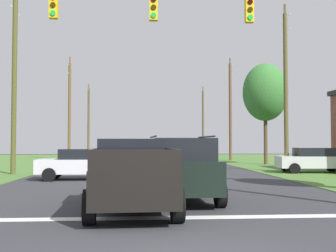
{
  "coord_description": "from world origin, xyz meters",
  "views": [
    {
      "loc": [
        -0.66,
        -6.44,
        1.86
      ],
      "look_at": [
        0.31,
        7.31,
        2.4
      ],
      "focal_mm": 44.3,
      "sensor_mm": 36.0,
      "label": 1
    }
  ],
  "objects_px": {
    "distant_car_oncoming": "(314,160)",
    "utility_pole_distant_left": "(89,121)",
    "tree_roadside_right": "(265,93)",
    "suv_black": "(179,167)",
    "utility_pole_far_left": "(14,77)",
    "utility_pole_distant_right": "(69,109)",
    "overhead_signal_span": "(158,69)",
    "utility_pole_near_left": "(203,122)",
    "utility_pole_mid_right": "(286,87)",
    "utility_pole_far_right": "(230,109)",
    "distant_car_crossing_white": "(82,164)",
    "pickup_truck": "(132,175)"
  },
  "relations": [
    {
      "from": "distant_car_oncoming",
      "to": "utility_pole_distant_left",
      "type": "relative_size",
      "value": 0.43
    },
    {
      "from": "distant_car_oncoming",
      "to": "tree_roadside_right",
      "type": "relative_size",
      "value": 0.52
    },
    {
      "from": "suv_black",
      "to": "utility_pole_far_left",
      "type": "xyz_separation_m",
      "value": [
        -8.5,
        11.09,
        4.57
      ]
    },
    {
      "from": "tree_roadside_right",
      "to": "utility_pole_distant_right",
      "type": "bearing_deg",
      "value": 151.23
    },
    {
      "from": "overhead_signal_span",
      "to": "utility_pole_far_left",
      "type": "xyz_separation_m",
      "value": [
        -7.92,
        8.82,
        1.02
      ]
    },
    {
      "from": "utility_pole_near_left",
      "to": "utility_pole_distant_right",
      "type": "relative_size",
      "value": 0.94
    },
    {
      "from": "utility_pole_near_left",
      "to": "tree_roadside_right",
      "type": "relative_size",
      "value": 1.2
    },
    {
      "from": "utility_pole_mid_right",
      "to": "utility_pole_far_right",
      "type": "bearing_deg",
      "value": 89.64
    },
    {
      "from": "distant_car_crossing_white",
      "to": "utility_pole_near_left",
      "type": "xyz_separation_m",
      "value": [
        12.2,
        39.16,
        4.11
      ]
    },
    {
      "from": "utility_pole_distant_right",
      "to": "overhead_signal_span",
      "type": "bearing_deg",
      "value": -74.16
    },
    {
      "from": "utility_pole_near_left",
      "to": "utility_pole_distant_left",
      "type": "relative_size",
      "value": 0.99
    },
    {
      "from": "overhead_signal_span",
      "to": "utility_pole_distant_left",
      "type": "bearing_deg",
      "value": 100.15
    },
    {
      "from": "pickup_truck",
      "to": "utility_pole_far_left",
      "type": "bearing_deg",
      "value": 118.5
    },
    {
      "from": "utility_pole_mid_right",
      "to": "tree_roadside_right",
      "type": "distance_m",
      "value": 8.49
    },
    {
      "from": "overhead_signal_span",
      "to": "utility_pole_far_left",
      "type": "bearing_deg",
      "value": 131.93
    },
    {
      "from": "overhead_signal_span",
      "to": "utility_pole_distant_right",
      "type": "xyz_separation_m",
      "value": [
        -7.94,
        27.98,
        0.75
      ]
    },
    {
      "from": "utility_pole_near_left",
      "to": "utility_pole_far_left",
      "type": "distance_m",
      "value": 39.38
    },
    {
      "from": "pickup_truck",
      "to": "utility_pole_distant_left",
      "type": "bearing_deg",
      "value": 98.25
    },
    {
      "from": "utility_pole_far_left",
      "to": "tree_roadside_right",
      "type": "distance_m",
      "value": 20.07
    },
    {
      "from": "utility_pole_distant_right",
      "to": "tree_roadside_right",
      "type": "relative_size",
      "value": 1.28
    },
    {
      "from": "utility_pole_far_left",
      "to": "tree_roadside_right",
      "type": "xyz_separation_m",
      "value": [
        17.72,
        9.42,
        0.38
      ]
    },
    {
      "from": "overhead_signal_span",
      "to": "tree_roadside_right",
      "type": "height_order",
      "value": "overhead_signal_span"
    },
    {
      "from": "pickup_truck",
      "to": "utility_pole_near_left",
      "type": "xyz_separation_m",
      "value": [
        9.56,
        48.63,
        3.93
      ]
    },
    {
      "from": "distant_car_oncoming",
      "to": "utility_pole_far_left",
      "type": "height_order",
      "value": "utility_pole_far_left"
    },
    {
      "from": "suv_black",
      "to": "utility_pole_near_left",
      "type": "height_order",
      "value": "utility_pole_near_left"
    },
    {
      "from": "utility_pole_near_left",
      "to": "utility_pole_distant_left",
      "type": "bearing_deg",
      "value": -178.72
    },
    {
      "from": "suv_black",
      "to": "tree_roadside_right",
      "type": "xyz_separation_m",
      "value": [
        9.22,
        20.51,
        4.95
      ]
    },
    {
      "from": "distant_car_crossing_white",
      "to": "utility_pole_near_left",
      "type": "bearing_deg",
      "value": 72.69
    },
    {
      "from": "utility_pole_distant_right",
      "to": "tree_roadside_right",
      "type": "bearing_deg",
      "value": -28.77
    },
    {
      "from": "overhead_signal_span",
      "to": "distant_car_crossing_white",
      "type": "bearing_deg",
      "value": 123.46
    },
    {
      "from": "utility_pole_far_right",
      "to": "utility_pole_far_left",
      "type": "relative_size",
      "value": 0.94
    },
    {
      "from": "utility_pole_near_left",
      "to": "utility_pole_far_left",
      "type": "relative_size",
      "value": 0.9
    },
    {
      "from": "distant_car_crossing_white",
      "to": "distant_car_oncoming",
      "type": "bearing_deg",
      "value": 14.65
    },
    {
      "from": "overhead_signal_span",
      "to": "distant_car_oncoming",
      "type": "xyz_separation_m",
      "value": [
        9.83,
        8.87,
        -3.82
      ]
    },
    {
      "from": "utility_pole_distant_right",
      "to": "utility_pole_distant_left",
      "type": "xyz_separation_m",
      "value": [
        0.03,
        16.18,
        -0.4
      ]
    },
    {
      "from": "suv_black",
      "to": "utility_pole_distant_right",
      "type": "height_order",
      "value": "utility_pole_distant_right"
    },
    {
      "from": "overhead_signal_span",
      "to": "utility_pole_far_right",
      "type": "xyz_separation_m",
      "value": [
        8.62,
        26.2,
        0.63
      ]
    },
    {
      "from": "suv_black",
      "to": "utility_pole_far_left",
      "type": "height_order",
      "value": "utility_pole_far_left"
    },
    {
      "from": "distant_car_oncoming",
      "to": "utility_pole_near_left",
      "type": "xyz_separation_m",
      "value": [
        -1.18,
        35.66,
        4.11
      ]
    },
    {
      "from": "utility_pole_mid_right",
      "to": "utility_pole_distant_right",
      "type": "bearing_deg",
      "value": 132.26
    },
    {
      "from": "utility_pole_far_right",
      "to": "utility_pole_distant_left",
      "type": "relative_size",
      "value": 1.03
    },
    {
      "from": "suv_black",
      "to": "overhead_signal_span",
      "type": "bearing_deg",
      "value": 104.27
    },
    {
      "from": "utility_pole_far_left",
      "to": "utility_pole_distant_left",
      "type": "bearing_deg",
      "value": 89.98
    },
    {
      "from": "utility_pole_far_right",
      "to": "utility_pole_near_left",
      "type": "distance_m",
      "value": 18.34
    },
    {
      "from": "suv_black",
      "to": "utility_pole_far_right",
      "type": "distance_m",
      "value": 29.88
    },
    {
      "from": "utility_pole_mid_right",
      "to": "tree_roadside_right",
      "type": "bearing_deg",
      "value": 81.31
    },
    {
      "from": "overhead_signal_span",
      "to": "utility_pole_mid_right",
      "type": "xyz_separation_m",
      "value": [
        8.52,
        9.87,
        0.73
      ]
    },
    {
      "from": "overhead_signal_span",
      "to": "utility_pole_far_left",
      "type": "relative_size",
      "value": 1.37
    },
    {
      "from": "utility_pole_distant_left",
      "to": "suv_black",
      "type": "bearing_deg",
      "value": -79.65
    },
    {
      "from": "utility_pole_near_left",
      "to": "utility_pole_far_left",
      "type": "bearing_deg",
      "value": -114.89
    }
  ]
}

